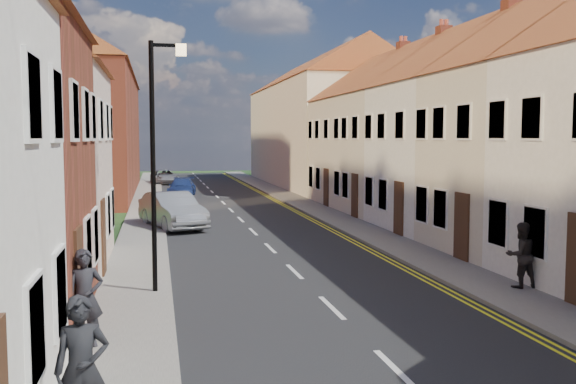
{
  "coord_description": "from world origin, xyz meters",
  "views": [
    {
      "loc": [
        -3.81,
        4.32,
        3.83
      ],
      "look_at": [
        1.19,
        28.72,
        1.73
      ],
      "focal_mm": 40.0,
      "sensor_mm": 36.0,
      "label": 1
    }
  ],
  "objects": [
    {
      "name": "block_right_far",
      "position": [
        9.3,
        55.0,
        5.29
      ],
      "size": [
        8.3,
        24.2,
        10.5
      ],
      "color": "beige",
      "rests_on": "ground"
    },
    {
      "name": "cottage_r_white_far",
      "position": [
        9.3,
        34.3,
        4.48
      ],
      "size": [
        8.3,
        5.2,
        9.0
      ],
      "color": "beige",
      "rests_on": "ground"
    },
    {
      "name": "pedestrian_left",
      "position": [
        -4.74,
        12.23,
        1.03
      ],
      "size": [
        0.69,
        0.48,
        1.81
      ],
      "primitive_type": "imported",
      "rotation": [
        0.0,
        0.0,
        0.08
      ],
      "color": "black",
      "rests_on": "pavement_left"
    },
    {
      "name": "car_mid",
      "position": [
        -3.2,
        31.8,
        0.77
      ],
      "size": [
        2.97,
        4.93,
        1.53
      ],
      "primitive_type": "imported",
      "rotation": [
        0.0,
        0.0,
        0.31
      ],
      "color": "gray",
      "rests_on": "ground"
    },
    {
      "name": "block_left_far",
      "position": [
        -9.3,
        50.0,
        5.29
      ],
      "size": [
        8.3,
        24.2,
        10.5
      ],
      "color": "#973D2C",
      "rests_on": "ground"
    },
    {
      "name": "car_distant",
      "position": [
        -3.2,
        58.62,
        0.6
      ],
      "size": [
        2.52,
        4.54,
        1.2
      ],
      "primitive_type": "imported",
      "rotation": [
        0.0,
        0.0,
        0.13
      ],
      "color": "gray",
      "rests_on": "ground"
    },
    {
      "name": "pedestrian_right",
      "position": [
        5.0,
        18.54,
        0.94
      ],
      "size": [
        0.81,
        0.64,
        1.63
      ],
      "primitive_type": "imported",
      "rotation": [
        0.0,
        0.0,
        3.18
      ],
      "color": "black",
      "rests_on": "pavement_right"
    },
    {
      "name": "road",
      "position": [
        0.0,
        30.0,
        0.01
      ],
      "size": [
        7.0,
        90.0,
        0.02
      ],
      "primitive_type": "cube",
      "color": "black",
      "rests_on": "ground"
    },
    {
      "name": "car_far",
      "position": [
        -2.23,
        46.79,
        0.59
      ],
      "size": [
        2.14,
        4.24,
        1.18
      ],
      "primitive_type": "imported",
      "rotation": [
        0.0,
        0.0,
        -0.12
      ],
      "color": "navy",
      "rests_on": "ground"
    },
    {
      "name": "pavement_right",
      "position": [
        4.4,
        30.0,
        0.06
      ],
      "size": [
        1.8,
        90.0,
        0.12
      ],
      "primitive_type": "cube",
      "color": "#9E998F",
      "rests_on": "ground"
    },
    {
      "name": "cottage_r_cream_mid",
      "position": [
        9.3,
        23.5,
        4.48
      ],
      "size": [
        8.3,
        5.2,
        9.0
      ],
      "color": "beige",
      "rests_on": "ground"
    },
    {
      "name": "lamppost",
      "position": [
        -3.81,
        20.0,
        3.54
      ],
      "size": [
        0.88,
        0.15,
        6.0
      ],
      "color": "black",
      "rests_on": "pavement_left"
    },
    {
      "name": "pavement_left",
      "position": [
        -4.4,
        30.0,
        0.06
      ],
      "size": [
        1.8,
        90.0,
        0.12
      ],
      "primitive_type": "cube",
      "color": "#9E998F",
      "rests_on": "ground"
    },
    {
      "name": "pedestrian_left_b",
      "position": [
        -5.1,
        16.0,
        0.99
      ],
      "size": [
        0.68,
        0.49,
        1.75
      ],
      "primitive_type": "imported",
      "rotation": [
        0.0,
        0.0,
        0.12
      ],
      "color": "black",
      "rests_on": "pavement_left"
    },
    {
      "name": "cottage_r_pink",
      "position": [
        9.3,
        28.9,
        4.47
      ],
      "size": [
        8.3,
        6.0,
        9.0
      ],
      "color": "white",
      "rests_on": "ground"
    },
    {
      "name": "cottage_r_cream_far",
      "position": [
        9.3,
        39.7,
        4.47
      ],
      "size": [
        8.3,
        6.0,
        9.0
      ],
      "color": "beige",
      "rests_on": "ground"
    }
  ]
}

